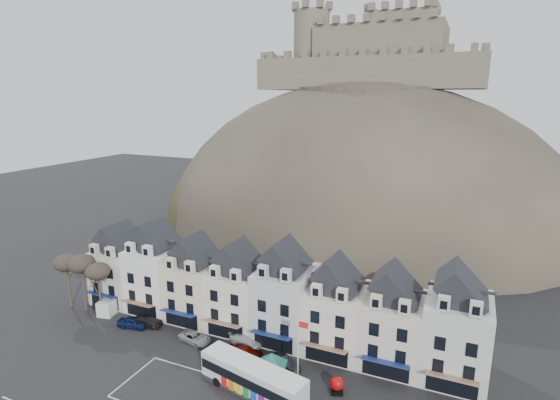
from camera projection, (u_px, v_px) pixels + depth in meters
The scene contains 17 objects.
townhouse_terrace at pixel (263, 294), 57.19m from camera, with size 54.40×9.35×11.80m.
castle_hill at pixel (364, 226), 105.09m from camera, with size 100.00×76.00×68.00m.
castle at pixel (375, 54), 102.26m from camera, with size 50.20×22.20×22.00m.
tree_left_far at pixel (67, 263), 63.40m from camera, with size 3.61×3.61×8.24m.
tree_left_mid at pixel (81, 264), 62.14m from camera, with size 3.78×3.78×8.64m.
tree_left_near at pixel (98, 272), 61.12m from camera, with size 3.43×3.43×7.84m.
bus at pixel (253, 378), 45.55m from camera, with size 12.60×5.33×3.47m.
bus_shelter at pixel (272, 360), 46.73m from camera, with size 5.93×5.93×3.87m.
red_buoy at pixel (337, 385), 45.95m from camera, with size 1.59×1.59×1.85m.
flagpole at pixel (299, 348), 46.18m from camera, with size 1.16×0.12×7.98m.
white_van at pixel (112, 304), 63.53m from camera, with size 3.04×5.06×2.16m.
car_navy at pixel (133, 323), 58.99m from camera, with size 1.69×4.19×1.43m, color #0D1B43.
car_black at pixel (147, 322), 59.17m from camera, with size 1.47×4.22×1.39m, color black.
car_silver at pixel (195, 338), 55.51m from camera, with size 2.05×4.37×1.23m, color #A6A8AE.
car_white at pixel (246, 340), 54.95m from camera, with size 1.83×4.51×1.31m, color silver.
car_maroon at pixel (245, 352), 52.24m from camera, with size 1.77×4.39×1.50m, color #4D0D04.
car_charcoal at pixel (285, 363), 50.21m from camera, with size 1.41×4.04×1.33m, color black.
Camera 1 is at (23.46, -31.39, 30.61)m, focal length 28.00 mm.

